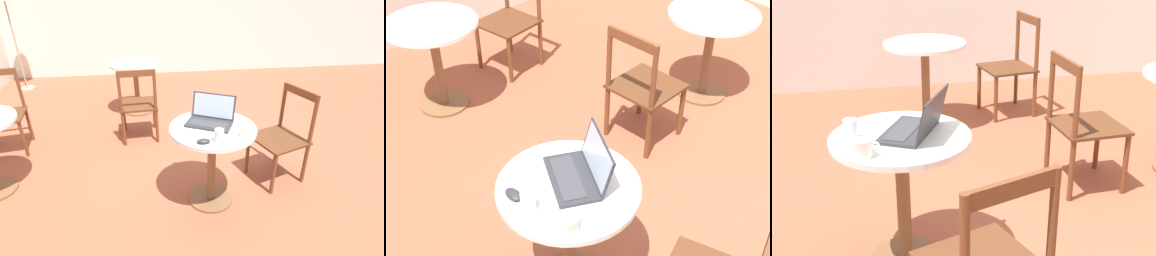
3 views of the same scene
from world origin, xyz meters
TOP-DOWN VIEW (x-y plane):
  - cafe_table_near at (-0.71, 0.13)m, footprint 0.69×0.69m
  - cafe_table_far at (-0.33, 2.08)m, footprint 0.69×0.69m
  - chair_mid_left at (0.51, 0.75)m, footprint 0.45×0.45m
  - chair_far_right at (0.47, 2.21)m, footprint 0.49×0.49m
  - laptop at (-0.63, 0.13)m, footprint 0.39×0.43m
  - mouse at (-0.94, 0.24)m, footprint 0.06×0.10m
  - mug at (-0.89, -0.08)m, footprint 0.12×0.08m
  - drinking_glass at (-0.94, 0.13)m, footprint 0.07×0.07m

SIDE VIEW (x-z plane):
  - chair_mid_left at x=0.51m, z-range -0.01..0.88m
  - chair_far_right at x=0.47m, z-range -0.01..0.88m
  - cafe_table_near at x=-0.71m, z-range 0.19..0.91m
  - cafe_table_far at x=-0.33m, z-range 0.19..0.91m
  - mouse at x=-0.94m, z-range 0.72..0.75m
  - mug at x=-0.89m, z-range 0.72..0.80m
  - laptop at x=-0.63m, z-range 0.66..0.87m
  - drinking_glass at x=-0.94m, z-range 0.72..0.82m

